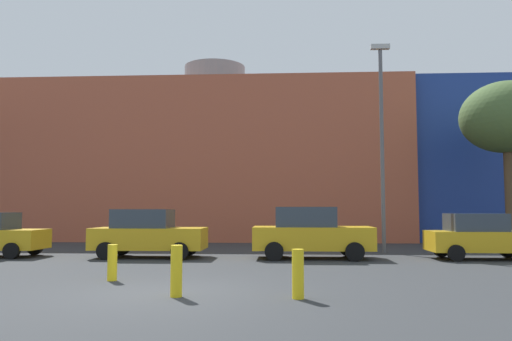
% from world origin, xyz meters
% --- Properties ---
extents(ground_plane, '(200.00, 200.00, 0.00)m').
position_xyz_m(ground_plane, '(0.00, 0.00, 0.00)').
color(ground_plane, '#2D3033').
extents(building_backdrop, '(35.62, 11.11, 11.23)m').
position_xyz_m(building_backdrop, '(-1.96, 21.52, 4.67)').
color(building_backdrop, '#B2563D').
rests_on(building_backdrop, ground_plane).
extents(parked_car_1, '(4.14, 2.03, 1.79)m').
position_xyz_m(parked_car_1, '(-2.48, 7.65, 0.89)').
color(parked_car_1, gold).
rests_on(parked_car_1, ground_plane).
extents(parked_car_2, '(4.33, 2.12, 1.88)m').
position_xyz_m(parked_car_2, '(3.57, 7.65, 0.93)').
color(parked_car_2, gold).
rests_on(parked_car_2, ground_plane).
extents(parked_car_3, '(3.78, 1.86, 1.64)m').
position_xyz_m(parked_car_3, '(9.65, 7.65, 0.82)').
color(parked_car_3, gold).
rests_on(parked_car_3, ground_plane).
extents(bare_tree_0, '(4.11, 4.11, 7.66)m').
position_xyz_m(bare_tree_0, '(12.82, 12.40, 5.96)').
color(bare_tree_0, brown).
rests_on(bare_tree_0, ground_plane).
extents(bollard_yellow_0, '(0.24, 0.24, 1.05)m').
position_xyz_m(bollard_yellow_0, '(0.39, -0.54, 0.53)').
color(bollard_yellow_0, yellow).
rests_on(bollard_yellow_0, ground_plane).
extents(bollard_yellow_1, '(0.24, 0.24, 0.90)m').
position_xyz_m(bollard_yellow_1, '(-1.72, 1.66, 0.45)').
color(bollard_yellow_1, yellow).
rests_on(bollard_yellow_1, ground_plane).
extents(bollard_yellow_2, '(0.24, 0.24, 0.99)m').
position_xyz_m(bollard_yellow_2, '(2.88, -0.62, 0.49)').
color(bollard_yellow_2, yellow).
rests_on(bollard_yellow_2, ground_plane).
extents(street_lamp, '(0.80, 0.24, 8.78)m').
position_xyz_m(street_lamp, '(6.71, 10.17, 4.93)').
color(street_lamp, '#59595E').
rests_on(street_lamp, ground_plane).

